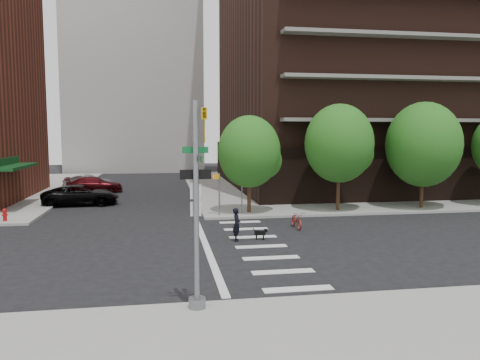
% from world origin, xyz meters
% --- Properties ---
extents(ground, '(120.00, 120.00, 0.00)m').
position_xyz_m(ground, '(0.00, 0.00, 0.00)').
color(ground, black).
rests_on(ground, ground).
extents(sidewalk_ne, '(39.00, 33.00, 0.15)m').
position_xyz_m(sidewalk_ne, '(20.50, 23.50, 0.07)').
color(sidewalk_ne, gray).
rests_on(sidewalk_ne, ground).
extents(crosswalk, '(3.85, 13.00, 0.01)m').
position_xyz_m(crosswalk, '(2.21, -0.00, 0.01)').
color(crosswalk, silver).
rests_on(crosswalk, ground).
extents(tree_a, '(4.00, 4.00, 5.90)m').
position_xyz_m(tree_a, '(4.00, 8.50, 4.04)').
color(tree_a, '#301E11').
rests_on(tree_a, sidewalk_ne).
extents(tree_b, '(4.50, 4.50, 6.65)m').
position_xyz_m(tree_b, '(10.00, 8.50, 4.54)').
color(tree_b, '#301E11').
rests_on(tree_b, sidewalk_ne).
extents(tree_c, '(5.00, 5.00, 6.80)m').
position_xyz_m(tree_c, '(16.00, 8.50, 4.45)').
color(tree_c, '#301E11').
rests_on(tree_c, sidewalk_ne).
extents(traffic_signal, '(0.90, 0.75, 6.00)m').
position_xyz_m(traffic_signal, '(-0.47, -7.49, 2.70)').
color(traffic_signal, slate).
rests_on(traffic_signal, sidewalk_s).
extents(pedestrian_signal, '(2.18, 0.67, 2.60)m').
position_xyz_m(pedestrian_signal, '(2.32, 7.92, 1.85)').
color(pedestrian_signal, slate).
rests_on(pedestrian_signal, sidewalk_ne).
extents(fire_hydrant, '(0.24, 0.24, 0.73)m').
position_xyz_m(fire_hydrant, '(-10.50, 7.80, 0.55)').
color(fire_hydrant, '#A50C0C').
rests_on(fire_hydrant, sidewalk_nw).
extents(parked_car_black, '(2.73, 5.45, 1.48)m').
position_xyz_m(parked_car_black, '(-7.34, 14.29, 0.74)').
color(parked_car_black, black).
rests_on(parked_car_black, ground).
extents(parked_car_maroon, '(2.27, 4.95, 1.40)m').
position_xyz_m(parked_car_maroon, '(-7.42, 21.75, 0.70)').
color(parked_car_maroon, '#440B10').
rests_on(parked_car_maroon, ground).
extents(parked_car_silver, '(1.85, 4.38, 1.41)m').
position_xyz_m(parked_car_silver, '(-8.20, 23.49, 0.70)').
color(parked_car_silver, gray).
rests_on(parked_car_silver, ground).
extents(scooter, '(0.63, 1.79, 0.94)m').
position_xyz_m(scooter, '(5.80, 3.80, 0.47)').
color(scooter, maroon).
rests_on(scooter, ground).
extents(dog_walker, '(0.65, 0.49, 1.61)m').
position_xyz_m(dog_walker, '(2.07, 1.33, 0.81)').
color(dog_walker, black).
rests_on(dog_walker, ground).
extents(dog, '(0.64, 0.35, 0.54)m').
position_xyz_m(dog, '(3.28, 1.41, 0.34)').
color(dog, black).
rests_on(dog, ground).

